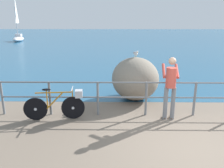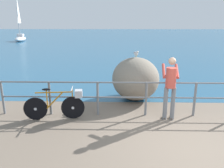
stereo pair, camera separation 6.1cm
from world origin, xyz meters
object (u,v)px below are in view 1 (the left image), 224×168
(person_at_railing, at_px, (170,86))
(seagull, at_px, (136,53))
(bicycle, at_px, (60,104))
(sailboat, at_px, (18,36))
(breakwater_boulder_main, at_px, (135,79))

(person_at_railing, relative_size, seagull, 5.28)
(bicycle, xyz_separation_m, seagull, (2.27, 1.85, 1.18))
(person_at_railing, relative_size, sailboat, 0.29)
(bicycle, height_order, sailboat, sailboat)
(person_at_railing, height_order, sailboat, sailboat)
(bicycle, bearing_deg, breakwater_boulder_main, 31.77)
(bicycle, relative_size, person_at_railing, 0.95)
(breakwater_boulder_main, xyz_separation_m, seagull, (-0.00, 0.08, 0.89))
(sailboat, bearing_deg, person_at_railing, 18.19)
(bicycle, distance_m, person_at_railing, 3.13)
(person_at_railing, height_order, breakwater_boulder_main, person_at_railing)
(person_at_railing, relative_size, breakwater_boulder_main, 0.96)
(breakwater_boulder_main, distance_m, sailboat, 29.21)
(sailboat, bearing_deg, seagull, 18.61)
(sailboat, bearing_deg, bicycle, 13.01)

